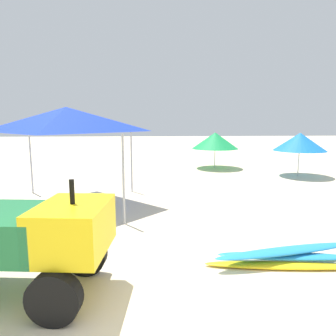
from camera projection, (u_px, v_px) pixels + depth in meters
utility_cart at (10, 236)px, 3.80m from camera, size 2.66×1.52×1.50m
surfboard_pile at (284, 257)px, 4.70m from camera, size 2.48×0.75×0.24m
popup_canopy at (66, 119)px, 7.64m from camera, size 3.07×3.07×2.53m
beach_umbrella_left at (215, 141)px, 14.09m from camera, size 2.12×2.12×1.65m
beach_umbrella_mid at (300, 142)px, 12.05m from camera, size 2.02×2.02×1.72m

